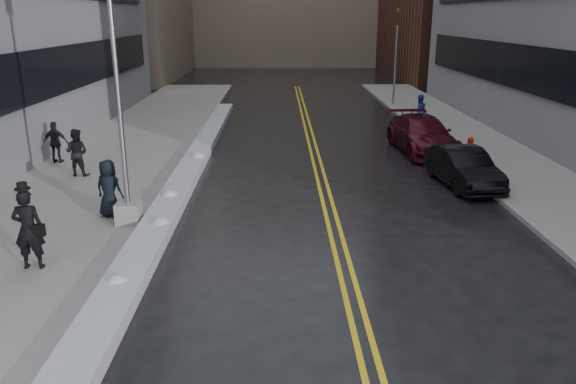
{
  "coord_description": "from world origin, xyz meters",
  "views": [
    {
      "loc": [
        0.94,
        -12.95,
        5.76
      ],
      "look_at": [
        1.18,
        1.16,
        1.3
      ],
      "focal_mm": 35.0,
      "sensor_mm": 36.0,
      "label": 1
    }
  ],
  "objects_px": {
    "pedestrian_c": "(109,188)",
    "pedestrian_fedora": "(28,229)",
    "fire_hydrant": "(470,145)",
    "pedestrian_b": "(77,152)",
    "pedestrian_east": "(419,111)",
    "lamppost": "(122,140)",
    "car_maroon": "(422,135)",
    "car_black": "(463,167)",
    "pedestrian_d": "(56,142)",
    "traffic_signal": "(396,53)"
  },
  "relations": [
    {
      "from": "pedestrian_east",
      "to": "car_black",
      "type": "distance_m",
      "value": 9.94
    },
    {
      "from": "pedestrian_east",
      "to": "car_black",
      "type": "relative_size",
      "value": 0.42
    },
    {
      "from": "car_maroon",
      "to": "pedestrian_fedora",
      "type": "bearing_deg",
      "value": -139.07
    },
    {
      "from": "pedestrian_fedora",
      "to": "pedestrian_c",
      "type": "distance_m",
      "value": 3.6
    },
    {
      "from": "pedestrian_b",
      "to": "pedestrian_east",
      "type": "distance_m",
      "value": 17.05
    },
    {
      "from": "pedestrian_fedora",
      "to": "pedestrian_east",
      "type": "distance_m",
      "value": 21.18
    },
    {
      "from": "lamppost",
      "to": "pedestrian_east",
      "type": "height_order",
      "value": "lamppost"
    },
    {
      "from": "fire_hydrant",
      "to": "pedestrian_b",
      "type": "height_order",
      "value": "pedestrian_b"
    },
    {
      "from": "lamppost",
      "to": "fire_hydrant",
      "type": "relative_size",
      "value": 10.45
    },
    {
      "from": "lamppost",
      "to": "car_black",
      "type": "bearing_deg",
      "value": 20.02
    },
    {
      "from": "fire_hydrant",
      "to": "pedestrian_fedora",
      "type": "relative_size",
      "value": 0.38
    },
    {
      "from": "pedestrian_d",
      "to": "car_black",
      "type": "height_order",
      "value": "pedestrian_d"
    },
    {
      "from": "lamppost",
      "to": "traffic_signal",
      "type": "bearing_deg",
      "value": 61.79
    },
    {
      "from": "lamppost",
      "to": "car_maroon",
      "type": "relative_size",
      "value": 1.44
    },
    {
      "from": "pedestrian_c",
      "to": "pedestrian_fedora",
      "type": "bearing_deg",
      "value": 94.72
    },
    {
      "from": "pedestrian_b",
      "to": "pedestrian_d",
      "type": "xyz_separation_m",
      "value": [
        -1.47,
        1.88,
        -0.04
      ]
    },
    {
      "from": "pedestrian_c",
      "to": "lamppost",
      "type": "bearing_deg",
      "value": 157.44
    },
    {
      "from": "pedestrian_east",
      "to": "pedestrian_b",
      "type": "bearing_deg",
      "value": 20.07
    },
    {
      "from": "pedestrian_d",
      "to": "pedestrian_fedora",
      "type": "bearing_deg",
      "value": 110.77
    },
    {
      "from": "lamppost",
      "to": "car_black",
      "type": "distance_m",
      "value": 11.53
    },
    {
      "from": "pedestrian_c",
      "to": "car_black",
      "type": "relative_size",
      "value": 0.41
    },
    {
      "from": "fire_hydrant",
      "to": "pedestrian_b",
      "type": "distance_m",
      "value": 15.69
    },
    {
      "from": "pedestrian_d",
      "to": "pedestrian_east",
      "type": "xyz_separation_m",
      "value": [
        16.06,
        6.95,
        0.03
      ]
    },
    {
      "from": "traffic_signal",
      "to": "pedestrian_b",
      "type": "height_order",
      "value": "traffic_signal"
    },
    {
      "from": "lamppost",
      "to": "pedestrian_c",
      "type": "xyz_separation_m",
      "value": [
        -0.67,
        0.57,
        -1.54
      ]
    },
    {
      "from": "pedestrian_fedora",
      "to": "pedestrian_b",
      "type": "bearing_deg",
      "value": -80.74
    },
    {
      "from": "pedestrian_fedora",
      "to": "pedestrian_east",
      "type": "height_order",
      "value": "pedestrian_fedora"
    },
    {
      "from": "car_black",
      "to": "pedestrian_fedora",
      "type": "bearing_deg",
      "value": -156.91
    },
    {
      "from": "car_maroon",
      "to": "lamppost",
      "type": "bearing_deg",
      "value": -143.31
    },
    {
      "from": "lamppost",
      "to": "pedestrian_fedora",
      "type": "distance_m",
      "value": 3.59
    },
    {
      "from": "fire_hydrant",
      "to": "pedestrian_fedora",
      "type": "xyz_separation_m",
      "value": [
        -13.78,
        -10.94,
        0.55
      ]
    },
    {
      "from": "pedestrian_b",
      "to": "car_maroon",
      "type": "xyz_separation_m",
      "value": [
        13.61,
        4.12,
        -0.25
      ]
    },
    {
      "from": "lamppost",
      "to": "pedestrian_fedora",
      "type": "height_order",
      "value": "lamppost"
    },
    {
      "from": "pedestrian_c",
      "to": "pedestrian_east",
      "type": "xyz_separation_m",
      "value": [
        12.17,
        13.23,
        0.01
      ]
    },
    {
      "from": "pedestrian_c",
      "to": "car_maroon",
      "type": "height_order",
      "value": "pedestrian_c"
    },
    {
      "from": "pedestrian_b",
      "to": "pedestrian_east",
      "type": "bearing_deg",
      "value": -139.51
    },
    {
      "from": "traffic_signal",
      "to": "pedestrian_fedora",
      "type": "height_order",
      "value": "traffic_signal"
    },
    {
      "from": "lamppost",
      "to": "car_maroon",
      "type": "bearing_deg",
      "value": 40.81
    },
    {
      "from": "lamppost",
      "to": "car_maroon",
      "type": "xyz_separation_m",
      "value": [
        10.52,
        9.08,
        -1.76
      ]
    },
    {
      "from": "traffic_signal",
      "to": "pedestrian_east",
      "type": "distance_m",
      "value": 8.55
    },
    {
      "from": "pedestrian_c",
      "to": "pedestrian_east",
      "type": "bearing_deg",
      "value": -114.84
    },
    {
      "from": "pedestrian_c",
      "to": "pedestrian_b",
      "type": "bearing_deg",
      "value": -43.41
    },
    {
      "from": "fire_hydrant",
      "to": "pedestrian_east",
      "type": "distance_m",
      "value": 5.87
    },
    {
      "from": "traffic_signal",
      "to": "pedestrian_c",
      "type": "bearing_deg",
      "value": -120.19
    },
    {
      "from": "fire_hydrant",
      "to": "pedestrian_c",
      "type": "bearing_deg",
      "value": -150.18
    },
    {
      "from": "fire_hydrant",
      "to": "pedestrian_d",
      "type": "xyz_separation_m",
      "value": [
        -16.86,
        -1.16,
        0.42
      ]
    },
    {
      "from": "traffic_signal",
      "to": "pedestrian_c",
      "type": "xyz_separation_m",
      "value": [
        -12.47,
        -21.43,
        -2.41
      ]
    },
    {
      "from": "pedestrian_b",
      "to": "pedestrian_east",
      "type": "relative_size",
      "value": 1.01
    },
    {
      "from": "pedestrian_c",
      "to": "pedestrian_d",
      "type": "height_order",
      "value": "pedestrian_c"
    },
    {
      "from": "pedestrian_c",
      "to": "pedestrian_east",
      "type": "height_order",
      "value": "pedestrian_east"
    }
  ]
}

